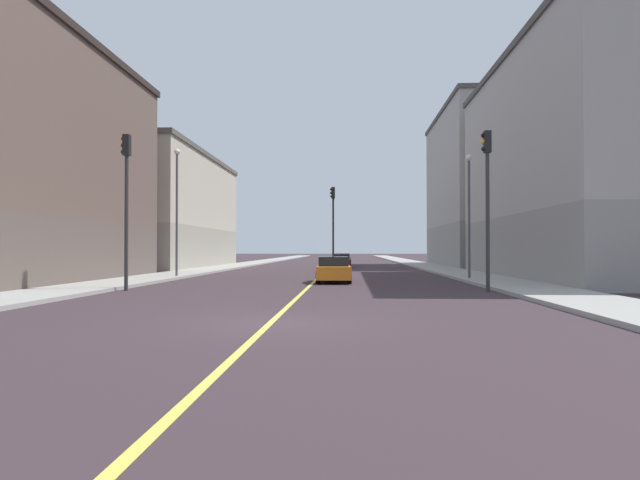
{
  "coord_description": "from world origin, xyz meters",
  "views": [
    {
      "loc": [
        1.87,
        -13.68,
        1.78
      ],
      "look_at": [
        -1.29,
        49.25,
        2.77
      ],
      "focal_mm": 32.17,
      "sensor_mm": 36.0,
      "label": 1
    }
  ],
  "objects_px": {
    "street_lamp_left_near": "(469,203)",
    "building_left_mid": "(488,189)",
    "traffic_light_right_near": "(126,191)",
    "car_maroon": "(341,261)",
    "building_left_near": "(586,165)",
    "traffic_light_median_far": "(333,217)",
    "building_right_midblock": "(161,211)",
    "building_right_corner": "(5,162)",
    "street_lamp_right_near": "(177,200)",
    "car_orange": "(333,270)",
    "car_teal": "(342,259)",
    "traffic_light_left_near": "(487,189)"
  },
  "relations": [
    {
      "from": "building_right_corner",
      "to": "traffic_light_right_near",
      "type": "relative_size",
      "value": 2.95
    },
    {
      "from": "traffic_light_right_near",
      "to": "street_lamp_left_near",
      "type": "height_order",
      "value": "street_lamp_left_near"
    },
    {
      "from": "building_right_midblock",
      "to": "building_right_corner",
      "type": "bearing_deg",
      "value": -90.0
    },
    {
      "from": "traffic_light_right_near",
      "to": "traffic_light_median_far",
      "type": "bearing_deg",
      "value": 69.16
    },
    {
      "from": "traffic_light_right_near",
      "to": "traffic_light_median_far",
      "type": "xyz_separation_m",
      "value": [
        8.24,
        21.65,
        0.03
      ]
    },
    {
      "from": "traffic_light_right_near",
      "to": "building_right_corner",
      "type": "bearing_deg",
      "value": 148.93
    },
    {
      "from": "street_lamp_right_near",
      "to": "car_orange",
      "type": "xyz_separation_m",
      "value": [
        9.67,
        -4.08,
        -4.13
      ]
    },
    {
      "from": "traffic_light_left_near",
      "to": "car_orange",
      "type": "height_order",
      "value": "traffic_light_left_near"
    },
    {
      "from": "traffic_light_right_near",
      "to": "building_right_midblock",
      "type": "bearing_deg",
      "value": 105.83
    },
    {
      "from": "traffic_light_right_near",
      "to": "car_maroon",
      "type": "xyz_separation_m",
      "value": [
        8.71,
        31.11,
        -3.64
      ]
    },
    {
      "from": "building_left_near",
      "to": "car_maroon",
      "type": "xyz_separation_m",
      "value": [
        -15.1,
        19.84,
        -6.21
      ]
    },
    {
      "from": "building_left_near",
      "to": "street_lamp_left_near",
      "type": "relative_size",
      "value": 3.42
    },
    {
      "from": "building_left_mid",
      "to": "street_lamp_left_near",
      "type": "bearing_deg",
      "value": -105.52
    },
    {
      "from": "building_right_corner",
      "to": "traffic_light_median_far",
      "type": "relative_size",
      "value": 2.92
    },
    {
      "from": "building_right_midblock",
      "to": "car_teal",
      "type": "distance_m",
      "value": 20.12
    },
    {
      "from": "building_right_midblock",
      "to": "street_lamp_left_near",
      "type": "relative_size",
      "value": 3.61
    },
    {
      "from": "street_lamp_right_near",
      "to": "car_teal",
      "type": "relative_size",
      "value": 1.74
    },
    {
      "from": "building_left_mid",
      "to": "traffic_light_right_near",
      "type": "relative_size",
      "value": 3.16
    },
    {
      "from": "building_left_near",
      "to": "car_maroon",
      "type": "bearing_deg",
      "value": 127.29
    },
    {
      "from": "street_lamp_left_near",
      "to": "building_left_mid",
      "type": "bearing_deg",
      "value": 74.48
    },
    {
      "from": "traffic_light_left_near",
      "to": "traffic_light_right_near",
      "type": "bearing_deg",
      "value": 180.0
    },
    {
      "from": "traffic_light_left_near",
      "to": "car_maroon",
      "type": "relative_size",
      "value": 1.67
    },
    {
      "from": "building_left_near",
      "to": "traffic_light_right_near",
      "type": "height_order",
      "value": "building_left_near"
    },
    {
      "from": "building_right_corner",
      "to": "street_lamp_left_near",
      "type": "height_order",
      "value": "building_right_corner"
    },
    {
      "from": "building_right_corner",
      "to": "street_lamp_right_near",
      "type": "relative_size",
      "value": 2.54
    },
    {
      "from": "building_left_near",
      "to": "traffic_light_right_near",
      "type": "xyz_separation_m",
      "value": [
        -23.81,
        -11.28,
        -2.57
      ]
    },
    {
      "from": "car_orange",
      "to": "car_maroon",
      "type": "bearing_deg",
      "value": 89.95
    },
    {
      "from": "building_left_near",
      "to": "building_left_mid",
      "type": "height_order",
      "value": "building_left_mid"
    },
    {
      "from": "building_left_mid",
      "to": "traffic_light_right_near",
      "type": "height_order",
      "value": "building_left_mid"
    },
    {
      "from": "traffic_light_right_near",
      "to": "street_lamp_right_near",
      "type": "bearing_deg",
      "value": 95.39
    },
    {
      "from": "traffic_light_median_far",
      "to": "street_lamp_right_near",
      "type": "distance_m",
      "value": 14.53
    },
    {
      "from": "building_right_corner",
      "to": "traffic_light_right_near",
      "type": "xyz_separation_m",
      "value": [
        8.56,
        -5.16,
        -2.08
      ]
    },
    {
      "from": "building_right_midblock",
      "to": "traffic_light_right_near",
      "type": "distance_m",
      "value": 31.4
    },
    {
      "from": "street_lamp_right_near",
      "to": "street_lamp_left_near",
      "type": "bearing_deg",
      "value": -6.51
    },
    {
      "from": "traffic_light_left_near",
      "to": "car_maroon",
      "type": "height_order",
      "value": "traffic_light_left_near"
    },
    {
      "from": "car_teal",
      "to": "street_lamp_right_near",
      "type": "bearing_deg",
      "value": -108.71
    },
    {
      "from": "street_lamp_left_near",
      "to": "car_maroon",
      "type": "bearing_deg",
      "value": 108.39
    },
    {
      "from": "car_orange",
      "to": "car_maroon",
      "type": "distance_m",
      "value": 24.76
    },
    {
      "from": "building_right_midblock",
      "to": "traffic_light_right_near",
      "type": "height_order",
      "value": "building_right_midblock"
    },
    {
      "from": "car_maroon",
      "to": "building_left_mid",
      "type": "bearing_deg",
      "value": 17.06
    },
    {
      "from": "traffic_light_right_near",
      "to": "car_teal",
      "type": "relative_size",
      "value": 1.5
    },
    {
      "from": "traffic_light_median_far",
      "to": "building_right_midblock",
      "type": "bearing_deg",
      "value": 153.04
    },
    {
      "from": "building_right_midblock",
      "to": "street_lamp_left_near",
      "type": "distance_m",
      "value": 32.98
    },
    {
      "from": "traffic_light_median_far",
      "to": "car_teal",
      "type": "xyz_separation_m",
      "value": [
        0.53,
        17.59,
        -3.67
      ]
    },
    {
      "from": "building_left_mid",
      "to": "street_lamp_right_near",
      "type": "xyz_separation_m",
      "value": [
        -24.8,
        -25.31,
        -3.19
      ]
    },
    {
      "from": "traffic_light_right_near",
      "to": "car_orange",
      "type": "bearing_deg",
      "value": 36.2
    },
    {
      "from": "street_lamp_right_near",
      "to": "building_left_mid",
      "type": "bearing_deg",
      "value": 45.59
    },
    {
      "from": "building_right_corner",
      "to": "car_maroon",
      "type": "bearing_deg",
      "value": 56.37
    },
    {
      "from": "building_left_near",
      "to": "building_right_corner",
      "type": "height_order",
      "value": "building_left_near"
    },
    {
      "from": "traffic_light_left_near",
      "to": "street_lamp_right_near",
      "type": "bearing_deg",
      "value": 147.22
    }
  ]
}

